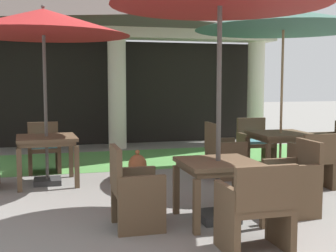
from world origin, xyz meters
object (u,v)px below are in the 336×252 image
patio_chair_mid_left_south (312,161)px  patio_chair_mid_left_north (255,144)px  patio_chair_mid_left_west (223,153)px  patio_table_far_back (218,169)px  patio_chair_far_back_west (134,191)px  patio_chair_mid_left_east (334,148)px  terracotta_urn (138,165)px  patio_chair_far_back_south (256,209)px  patio_chair_mid_right_north (44,149)px  patio_table_mid_left (281,138)px  patio_umbrella_mid_right (43,23)px  patio_chair_far_back_east (294,181)px  patio_umbrella_mid_left (284,20)px  patio_table_mid_right (47,143)px

patio_chair_mid_left_south → patio_chair_mid_left_north: (0.08, 2.07, -0.02)m
patio_chair_mid_left_west → patio_table_far_back: 2.38m
patio_chair_mid_left_north → patio_chair_far_back_west: 4.38m
patio_chair_far_back_west → patio_chair_mid_left_east: bearing=117.7°
patio_table_far_back → terracotta_urn: patio_table_far_back is taller
patio_chair_mid_left_west → patio_chair_far_back_south: size_ratio=1.07×
patio_chair_mid_left_south → patio_table_far_back: 2.25m
patio_chair_mid_left_west → patio_chair_mid_left_north: size_ratio=1.04×
patio_chair_far_back_south → patio_chair_mid_right_north: bearing=113.9°
patio_table_mid_left → patio_chair_far_back_west: size_ratio=1.08×
patio_umbrella_mid_right → patio_table_far_back: size_ratio=3.26×
patio_chair_mid_left_south → patio_chair_far_back_east: size_ratio=0.94×
patio_umbrella_mid_left → patio_chair_mid_left_west: bearing=177.9°
patio_umbrella_mid_right → patio_chair_far_back_west: patio_umbrella_mid_right is taller
patio_chair_mid_left_south → patio_chair_far_back_east: 1.47m
patio_chair_mid_right_north → patio_chair_far_back_south: bearing=110.9°
patio_chair_mid_left_south → patio_chair_far_back_south: 2.86m
patio_chair_far_back_west → patio_umbrella_mid_left: bearing=125.7°
patio_umbrella_mid_left → patio_umbrella_mid_right: (-3.89, 0.32, -0.14)m
patio_umbrella_mid_right → patio_chair_far_back_east: 4.32m
patio_chair_mid_right_north → patio_table_far_back: size_ratio=1.03×
patio_chair_mid_left_north → patio_chair_mid_left_east: patio_chair_mid_left_east is taller
patio_umbrella_mid_left → patio_chair_mid_left_east: 2.44m
patio_chair_far_back_south → terracotta_urn: 3.68m
patio_chair_mid_left_east → patio_table_mid_left: bearing=90.0°
patio_table_mid_left → patio_chair_far_back_west: bearing=-144.4°
patio_chair_mid_right_north → patio_chair_mid_left_east: bearing=162.0°
patio_table_mid_right → patio_table_far_back: bearing=-52.2°
patio_chair_mid_left_north → patio_table_far_back: 3.78m
patio_table_far_back → patio_chair_far_back_east: size_ratio=0.94×
patio_chair_mid_left_west → patio_table_mid_right: 2.87m
patio_chair_mid_left_north → patio_table_far_back: size_ratio=1.05×
patio_chair_mid_left_east → patio_chair_far_back_east: patio_chair_far_back_east is taller
patio_table_far_back → patio_chair_far_back_west: bearing=179.8°
patio_chair_mid_right_north → patio_chair_far_back_west: 3.57m
patio_table_mid_left → patio_table_mid_right: bearing=175.4°
patio_umbrella_mid_left → patio_chair_mid_left_north: bearing=87.9°
patio_table_far_back → patio_chair_far_back_east: 1.00m
patio_umbrella_mid_left → patio_chair_mid_left_south: (-0.04, -1.03, -2.22)m
patio_chair_mid_left_north → patio_chair_mid_left_south: bearing=90.0°
patio_chair_mid_left_south → patio_table_mid_left: bearing=90.0°
patio_chair_mid_left_east → patio_chair_far_back_south: patio_chair_mid_left_east is taller
patio_chair_mid_left_east → patio_chair_far_back_west: 4.53m
patio_chair_mid_right_north → patio_chair_far_back_east: patio_chair_far_back_east is taller
patio_table_mid_right → patio_chair_far_back_east: patio_chair_far_back_east is taller
patio_table_mid_right → patio_umbrella_mid_right: size_ratio=0.34×
patio_table_far_back → terracotta_urn: (-0.41, 2.67, -0.41)m
patio_chair_mid_left_south → patio_chair_mid_right_north: 4.55m
terracotta_urn → patio_umbrella_mid_left: bearing=-12.5°
patio_umbrella_mid_right → patio_chair_mid_left_south: bearing=-19.3°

